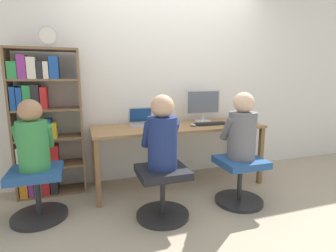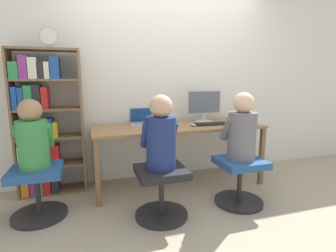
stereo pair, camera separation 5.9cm
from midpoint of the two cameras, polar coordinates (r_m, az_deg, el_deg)
ground_plane at (r=3.08m, az=3.92°, el=-14.74°), size 14.00×14.00×0.00m
wall_back at (r=3.49m, az=-0.60°, el=10.31°), size 10.00×0.05×2.60m
desk at (r=3.17m, az=1.70°, el=-1.12°), size 2.04×0.69×0.74m
desktop_monitor at (r=3.46m, az=7.16°, el=4.48°), size 0.49×0.22×0.42m
laptop at (r=3.20m, az=-6.20°, el=1.02°), size 0.30×0.27×0.21m
keyboard at (r=3.25m, az=8.87°, el=0.52°), size 0.41×0.14×0.03m
computer_mouse_by_keyboard at (r=3.12m, az=4.87°, el=0.26°), size 0.06×0.11×0.03m
office_chair_left at (r=2.89m, az=14.79°, el=-10.84°), size 0.50×0.50×0.48m
office_chair_right at (r=2.53m, az=-1.87°, el=-13.63°), size 0.50×0.50×0.48m
person_at_monitor at (r=2.75m, az=15.24°, el=-0.71°), size 0.34×0.31×0.68m
person_at_laptop at (r=2.37m, az=-1.98°, el=-2.08°), size 0.33×0.31×0.68m
bookshelf at (r=3.19m, az=-26.47°, el=-0.10°), size 0.72×0.29×1.62m
desk_clock at (r=3.09m, az=-25.23°, el=17.27°), size 0.19×0.03×0.21m
office_chair_side at (r=2.80m, az=-27.08°, el=-12.40°), size 0.50×0.50×0.48m
person_near_shelf at (r=2.66m, az=-27.95°, el=-2.37°), size 0.33×0.29×0.64m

